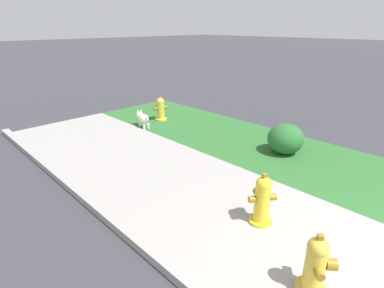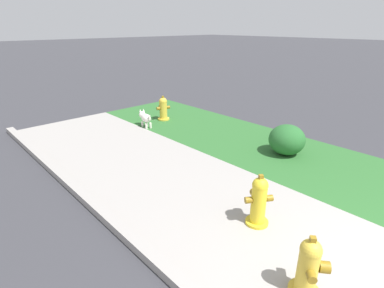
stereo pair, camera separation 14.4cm
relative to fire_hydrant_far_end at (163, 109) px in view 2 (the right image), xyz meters
The scene contains 5 objects.
fire_hydrant_far_end is the anchor object (origin of this frame).
fire_hydrant_across_street 6.35m from the fire_hydrant_far_end, 24.78° to the right, with size 0.35×0.36×0.71m.
fire_hydrant_at_driveway 5.17m from the fire_hydrant_far_end, 23.48° to the right, with size 0.36×0.37×0.76m.
small_white_dog 0.78m from the fire_hydrant_far_end, 76.09° to the right, with size 0.57×0.29×0.45m.
shrub_bush_mid_verge 3.74m from the fire_hydrant_far_end, ahead, with size 0.75×0.75×0.64m.
Camera 2 is at (-0.50, -2.90, 2.57)m, focal length 28.00 mm.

